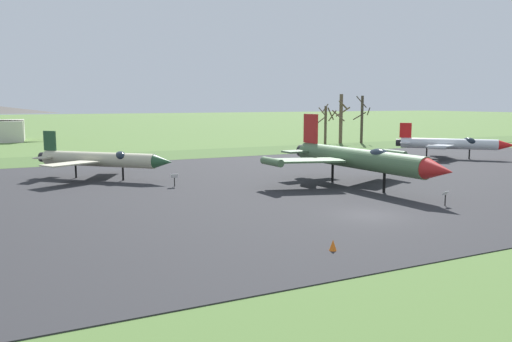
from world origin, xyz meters
name	(u,v)px	position (x,y,z in m)	size (l,w,h in m)	color
ground_plane	(369,216)	(0.00, 0.00, 0.00)	(600.00, 600.00, 0.00)	#4C6B33
asphalt_apron	(270,185)	(0.00, 13.36, 0.03)	(102.01, 44.52, 0.05)	#28282B
grass_verge_strip	(173,155)	(0.00, 41.62, 0.03)	(162.01, 12.00, 0.06)	#425E2D
jet_fighter_front_left	(452,144)	(30.33, 21.60, 1.95)	(11.47, 11.57, 4.49)	silver
jet_fighter_front_right	(102,159)	(-12.43, 23.12, 1.94)	(11.34, 11.04, 4.45)	#B7B293
info_placard_front_right	(174,179)	(-7.70, 16.20, 0.73)	(0.63, 0.37, 1.14)	black
jet_fighter_rear_center	(359,158)	(6.11, 9.05, 2.49)	(14.49, 17.97, 6.05)	#4C6B47
info_placard_rear_center	(445,197)	(6.65, 0.11, 0.65)	(0.49, 0.28, 1.07)	black
bare_tree_right_of_center	(326,122)	(29.34, 48.24, 3.71)	(2.85, 2.84, 6.88)	brown
bare_tree_far_right	(341,118)	(32.26, 48.01, 4.45)	(3.54, 3.52, 8.51)	brown
bare_tree_backdrop_extra	(362,118)	(35.39, 46.19, 4.33)	(2.92, 3.09, 8.24)	#42382D
traffic_cone	(333,246)	(-6.54, -5.39, 0.29)	(0.41, 0.41, 0.58)	orange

